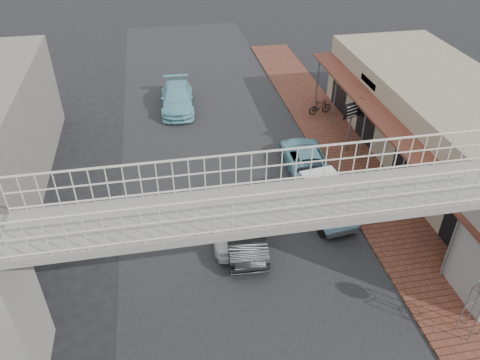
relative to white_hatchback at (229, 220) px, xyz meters
name	(u,v)px	position (x,y,z in m)	size (l,w,h in m)	color
ground	(245,246)	(0.50, -0.90, -0.68)	(120.00, 120.00, 0.00)	black
road_strip	(245,246)	(0.50, -0.90, -0.68)	(10.00, 60.00, 0.01)	black
sidewalk	(366,185)	(7.00, 2.10, -0.63)	(3.00, 40.00, 0.10)	brown
shophouse_row	(451,131)	(11.47, 3.10, 1.32)	(7.20, 18.00, 4.00)	gray
footbridge	(271,258)	(0.50, -4.90, 2.49)	(16.40, 2.40, 6.34)	gray
white_hatchback	(229,220)	(0.00, 0.00, 0.00)	(1.62, 4.02, 1.37)	white
dark_sedan	(243,227)	(0.50, -0.55, 0.02)	(1.50, 4.29, 1.41)	black
angkot_curb	(305,157)	(4.58, 4.22, -0.08)	(2.00, 4.33, 1.20)	#69A7B7
angkot_far	(177,98)	(-1.20, 12.11, 0.00)	(1.92, 4.72, 1.37)	#78C8D1
angkot_van	(327,196)	(4.31, 0.37, 0.40)	(2.00, 3.66, 1.71)	black
motorcycle_near	(347,185)	(5.80, 1.67, -0.13)	(0.60, 1.71, 0.90)	black
motorcycle_far	(320,107)	(7.16, 9.59, -0.14)	(0.42, 1.48, 0.89)	black
arrow_sign	(363,107)	(7.91, 5.54, 1.75)	(1.75, 1.18, 2.89)	#59595B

